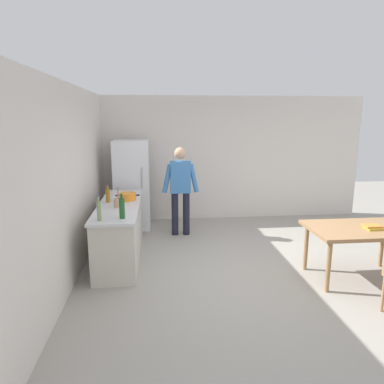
{
  "coord_description": "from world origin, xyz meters",
  "views": [
    {
      "loc": [
        -1.38,
        -4.7,
        2.24
      ],
      "look_at": [
        -0.81,
        1.06,
        1.01
      ],
      "focal_mm": 32.88,
      "sensor_mm": 36.0,
      "label": 1
    }
  ],
  "objects": [
    {
      "name": "ground_plane",
      "position": [
        0.0,
        0.0,
        0.0
      ],
      "size": [
        14.0,
        14.0,
        0.0
      ],
      "primitive_type": "plane",
      "color": "#9E998E"
    },
    {
      "name": "wall_back",
      "position": [
        0.0,
        3.0,
        1.35
      ],
      "size": [
        6.4,
        0.12,
        2.7
      ],
      "primitive_type": "cube",
      "color": "silver",
      "rests_on": "ground_plane"
    },
    {
      "name": "wall_left",
      "position": [
        -2.6,
        0.2,
        1.35
      ],
      "size": [
        0.12,
        5.6,
        2.7
      ],
      "primitive_type": "cube",
      "color": "silver",
      "rests_on": "ground_plane"
    },
    {
      "name": "kitchen_counter",
      "position": [
        -2.0,
        0.8,
        0.45
      ],
      "size": [
        0.64,
        2.2,
        0.9
      ],
      "color": "beige",
      "rests_on": "ground_plane"
    },
    {
      "name": "refrigerator",
      "position": [
        -1.9,
        2.4,
        0.9
      ],
      "size": [
        0.7,
        0.67,
        1.8
      ],
      "color": "white",
      "rests_on": "ground_plane"
    },
    {
      "name": "person",
      "position": [
        -0.95,
        1.85,
        0.98
      ],
      "size": [
        0.7,
        0.22,
        1.7
      ],
      "color": "#1E1E2D",
      "rests_on": "ground_plane"
    },
    {
      "name": "dining_table",
      "position": [
        1.4,
        -0.3,
        0.67
      ],
      "size": [
        1.4,
        0.9,
        0.75
      ],
      "color": "#9E754C",
      "rests_on": "ground_plane"
    },
    {
      "name": "cooking_pot",
      "position": [
        -1.88,
        1.05,
        0.96
      ],
      "size": [
        0.4,
        0.28,
        0.12
      ],
      "color": "orange",
      "rests_on": "kitchen_counter"
    },
    {
      "name": "utensil_jar",
      "position": [
        -2.0,
        0.58,
        0.98
      ],
      "size": [
        0.11,
        0.11,
        0.32
      ],
      "color": "tan",
      "rests_on": "kitchen_counter"
    },
    {
      "name": "bottle_oil_amber",
      "position": [
        -2.18,
        0.93,
        1.02
      ],
      "size": [
        0.06,
        0.06,
        0.28
      ],
      "color": "#996619",
      "rests_on": "kitchen_counter"
    },
    {
      "name": "bottle_vinegar_tall",
      "position": [
        -2.16,
        -0.12,
        1.04
      ],
      "size": [
        0.06,
        0.06,
        0.32
      ],
      "color": "gray",
      "rests_on": "kitchen_counter"
    },
    {
      "name": "bottle_wine_green",
      "position": [
        -1.87,
        -0.03,
        1.05
      ],
      "size": [
        0.08,
        0.08,
        0.34
      ],
      "color": "#1E5123",
      "rests_on": "kitchen_counter"
    },
    {
      "name": "book_stack",
      "position": [
        1.55,
        -0.37,
        0.78
      ],
      "size": [
        0.27,
        0.19,
        0.05
      ],
      "color": "gold",
      "rests_on": "dining_table"
    }
  ]
}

